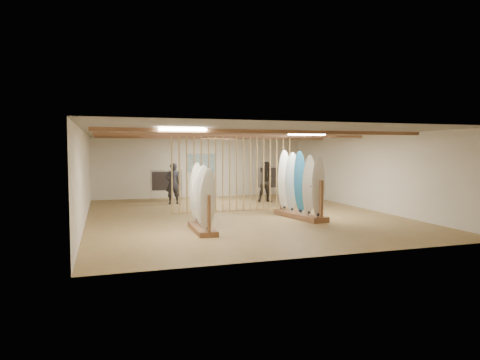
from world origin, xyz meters
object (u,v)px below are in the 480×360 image
object	(u,v)px
rack_left	(202,209)
clothing_rack_a	(166,181)
clothing_rack_b	(274,177)
shopper_a	(173,181)
shopper_b	(267,179)
rack_right	(300,196)

from	to	relation	value
rack_left	clothing_rack_a	distance (m)	7.01
rack_left	clothing_rack_b	bearing A→B (deg)	54.92
rack_left	clothing_rack_a	world-z (taller)	rack_left
clothing_rack_a	clothing_rack_b	bearing A→B (deg)	-0.05
shopper_a	shopper_b	world-z (taller)	shopper_b
rack_left	shopper_b	xyz separation A→B (m)	(4.07, 5.58, 0.36)
clothing_rack_a	shopper_a	distance (m)	0.90
rack_right	shopper_a	world-z (taller)	rack_right
rack_left	rack_right	bearing A→B (deg)	20.86
rack_left	shopper_a	distance (m)	6.13
clothing_rack_a	shopper_b	xyz separation A→B (m)	(4.08, -1.43, 0.08)
shopper_a	shopper_b	xyz separation A→B (m)	(3.92, -0.54, 0.02)
rack_left	shopper_b	size ratio (longest dim) A/B	0.98
clothing_rack_a	clothing_rack_b	distance (m)	4.73
clothing_rack_a	rack_left	bearing A→B (deg)	-81.62
clothing_rack_b	rack_left	bearing A→B (deg)	-122.02
clothing_rack_a	shopper_a	bearing A→B (deg)	-71.72
clothing_rack_b	shopper_b	size ratio (longest dim) A/B	0.79
clothing_rack_a	shopper_b	bearing A→B (deg)	-10.96
clothing_rack_a	shopper_b	world-z (taller)	shopper_b
clothing_rack_a	shopper_b	distance (m)	4.32
shopper_b	rack_right	bearing A→B (deg)	-88.75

